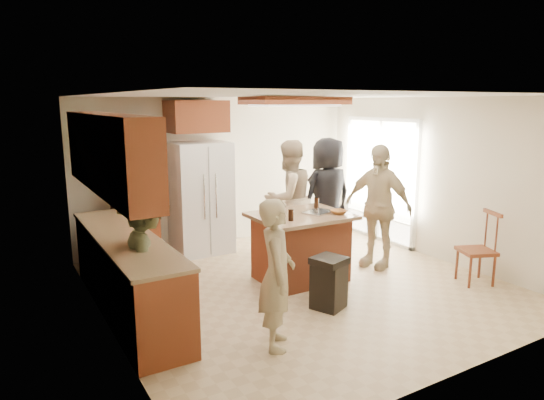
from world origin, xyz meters
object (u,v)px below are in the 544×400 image
person_behind_right (328,195)px  person_counter (147,260)px  trash_bin (329,282)px  spindle_chair (478,251)px  kitchen_island (301,246)px  refrigerator (201,198)px  person_behind_left (289,199)px  person_front_left (277,274)px  person_side_right (378,206)px

person_behind_right → person_counter: 3.53m
trash_bin → spindle_chair: size_ratio=0.63×
kitchen_island → spindle_chair: size_ratio=1.29×
refrigerator → kitchen_island: size_ratio=1.41×
person_behind_left → person_counter: person_behind_left is taller
person_front_left → trash_bin: size_ratio=2.41×
person_behind_left → trash_bin: (-0.71, -2.00, -0.60)m
person_behind_right → person_counter: size_ratio=1.24×
refrigerator → trash_bin: size_ratio=2.86×
person_counter → trash_bin: (1.98, -0.65, -0.43)m
person_behind_left → kitchen_island: (-0.46, -1.03, -0.45)m
person_side_right → trash_bin: 1.86m
person_front_left → person_behind_left: (1.72, 2.47, 0.16)m
person_front_left → person_counter: 1.48m
person_side_right → trash_bin: size_ratio=2.91×
person_front_left → refrigerator: refrigerator is taller
person_counter → spindle_chair: (4.20, -1.01, -0.30)m
person_counter → refrigerator: (1.55, 2.22, 0.15)m
person_behind_left → spindle_chair: 2.85m
person_side_right → spindle_chair: bearing=11.5°
person_behind_right → refrigerator: person_behind_right is taller
person_behind_left → spindle_chair: size_ratio=1.86×
spindle_chair → person_behind_right: bearing=111.9°
person_behind_left → person_side_right: bearing=118.9°
person_behind_left → refrigerator: bearing=-44.9°
refrigerator → spindle_chair: (2.66, -3.23, -0.45)m
person_behind_right → person_side_right: size_ratio=1.02×
person_counter → trash_bin: person_counter is taller
person_behind_left → person_front_left: bearing=47.6°
person_counter → person_front_left: bearing=-135.0°
person_front_left → person_side_right: bearing=-32.7°
spindle_chair → trash_bin: bearing=170.7°
trash_bin → person_counter: bearing=161.9°
person_front_left → spindle_chair: person_front_left is taller
person_side_right → person_counter: person_side_right is taller
person_behind_right → person_counter: (-3.32, -1.18, -0.18)m
person_front_left → refrigerator: 3.39m
trash_bin → person_behind_right: bearing=53.7°
person_side_right → person_front_left: bearing=-79.9°
person_behind_left → trash_bin: person_behind_left is taller
person_behind_right → refrigerator: 2.05m
spindle_chair → person_behind_left: bearing=122.8°
person_side_right → trash_bin: (-1.54, -0.87, -0.60)m
trash_bin → refrigerator: bearing=98.6°
kitchen_island → spindle_chair: (1.98, -1.33, -0.02)m
person_counter → trash_bin: size_ratio=2.39×
person_counter → person_behind_right: bearing=-66.1°
person_side_right → refrigerator: 2.80m
person_counter → kitchen_island: bearing=-77.5°
person_side_right → kitchen_island: bearing=-112.0°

